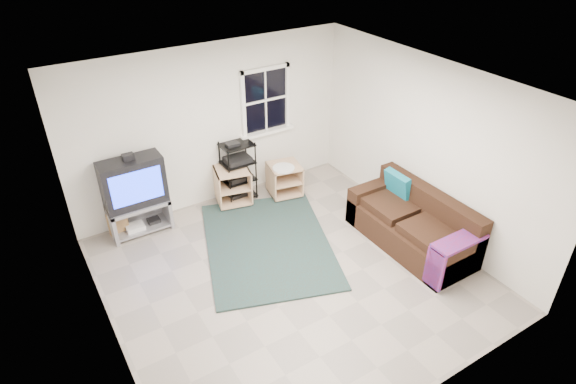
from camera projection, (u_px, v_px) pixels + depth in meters
room at (266, 105)px, 7.82m from camera, size 4.60×4.62×4.60m
tv_unit at (134, 190)px, 7.01m from camera, size 0.89×0.45×1.31m
av_rack at (239, 174)px, 7.94m from camera, size 0.52×0.38×1.04m
side_table_left at (232, 183)px, 7.91m from camera, size 0.64×0.64×0.64m
side_table_right at (284, 177)px, 8.11m from camera, size 0.60×0.60×0.59m
sofa at (413, 225)px, 6.95m from camera, size 0.86×1.95×0.89m
shag_rug at (268, 244)px, 7.08m from camera, size 2.44×2.85×0.03m
paper_bag at (118, 224)px, 7.20m from camera, size 0.28×0.20×0.37m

